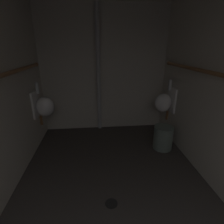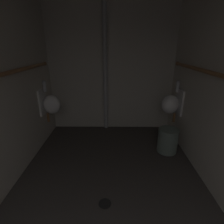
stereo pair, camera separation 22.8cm
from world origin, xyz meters
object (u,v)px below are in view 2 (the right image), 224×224
object	(u,v)px
standpipe_back_wall	(105,72)
waste_bin	(168,140)
urinal_left_mid	(51,104)
floor_drain	(105,203)
urinal_right_mid	(171,104)

from	to	relation	value
standpipe_back_wall	waste_bin	size ratio (longest dim) A/B	5.83
urinal_left_mid	floor_drain	xyz separation A→B (m)	(1.01, -1.45, -0.69)
urinal_left_mid	standpipe_back_wall	bearing A→B (deg)	25.27
urinal_left_mid	floor_drain	world-z (taller)	urinal_left_mid
urinal_right_mid	floor_drain	size ratio (longest dim) A/B	5.39
urinal_right_mid	waste_bin	bearing A→B (deg)	-107.54
standpipe_back_wall	waste_bin	xyz separation A→B (m)	(1.04, -0.84, -0.98)
standpipe_back_wall	waste_bin	bearing A→B (deg)	-39.02
urinal_right_mid	waste_bin	distance (m)	0.66
waste_bin	standpipe_back_wall	bearing A→B (deg)	140.98
floor_drain	waste_bin	distance (m)	1.45
urinal_left_mid	standpipe_back_wall	world-z (taller)	standpipe_back_wall
standpipe_back_wall	urinal_left_mid	bearing A→B (deg)	-154.73
urinal_left_mid	floor_drain	distance (m)	1.90
urinal_left_mid	floor_drain	size ratio (longest dim) A/B	5.39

